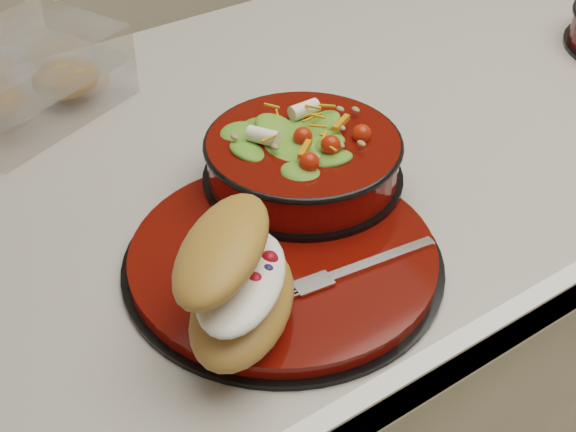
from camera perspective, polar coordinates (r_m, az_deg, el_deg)
island_counter at (r=1.31m, az=3.59°, el=-9.75°), size 1.24×0.74×0.90m
dinner_plate at (r=0.78m, az=-0.27°, el=-2.98°), size 0.31×0.31×0.02m
salad_bowl at (r=0.85m, az=1.07°, el=4.54°), size 0.22×0.22×0.09m
croissant at (r=0.68m, az=-3.58°, el=-4.56°), size 0.17×0.18×0.09m
fork at (r=0.76m, az=5.21°, el=-3.59°), size 0.15×0.03×0.00m
pastry_box at (r=1.06m, az=-18.24°, el=9.22°), size 0.27×0.24×0.09m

